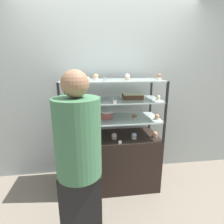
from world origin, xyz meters
The scene contains 31 objects.
ground_plane centered at (0.00, 0.00, 0.00)m, with size 20.00×20.00×0.00m, color gray.
back_wall centered at (0.00, 0.42, 1.30)m, with size 8.00×0.05×2.60m.
display_base centered at (0.00, 0.00, 0.37)m, with size 1.22×0.54×0.73m.
display_riser_lower centered at (0.00, 0.00, 0.96)m, with size 1.22×0.54×0.25m.
display_riser_middle centered at (0.00, 0.00, 1.21)m, with size 1.22×0.54×0.25m.
display_riser_upper centered at (0.00, 0.00, 1.46)m, with size 1.22×0.54×0.25m.
layer_cake_centerpiece centered at (-0.07, 0.02, 1.03)m, with size 0.17×0.17×0.10m.
sheet_cake_frosted centered at (0.27, 0.03, 1.26)m, with size 0.25×0.18×0.07m.
cupcake_0 centered at (-0.53, -0.07, 0.77)m, with size 0.07×0.07×0.08m.
cupcake_1 centered at (-0.28, -0.07, 0.77)m, with size 0.07×0.07×0.08m.
cupcake_2 centered at (0.01, -0.09, 0.77)m, with size 0.07×0.07×0.08m.
cupcake_3 centered at (0.27, -0.12, 0.77)m, with size 0.07×0.07×0.08m.
cupcake_4 centered at (0.55, -0.10, 0.77)m, with size 0.07×0.07×0.08m.
price_tag_0 centered at (0.06, -0.25, 0.75)m, with size 0.04×0.00×0.04m.
cupcake_5 centered at (-0.55, -0.15, 1.01)m, with size 0.06×0.06×0.07m.
cupcake_6 centered at (-0.28, -0.09, 1.01)m, with size 0.06×0.06×0.07m.
cupcake_7 centered at (0.28, -0.07, 1.01)m, with size 0.06×0.06×0.07m.
cupcake_8 centered at (0.56, -0.11, 1.01)m, with size 0.06×0.06×0.07m.
price_tag_1 centered at (-0.20, -0.25, 1.00)m, with size 0.04×0.00×0.04m.
cupcake_9 centered at (-0.56, -0.06, 1.25)m, with size 0.05×0.05×0.06m.
cupcake_10 centered at (-0.29, -0.05, 1.25)m, with size 0.05×0.05×0.06m.
cupcake_11 centered at (-0.01, -0.10, 1.25)m, with size 0.05×0.05×0.06m.
cupcake_12 centered at (0.57, -0.09, 1.25)m, with size 0.05×0.05×0.06m.
price_tag_2 centered at (0.00, -0.25, 1.25)m, with size 0.04×0.00×0.04m.
cupcake_13 centered at (-0.54, -0.13, 1.50)m, with size 0.06×0.06×0.07m.
cupcake_14 centered at (-0.20, -0.04, 1.50)m, with size 0.06×0.06×0.07m.
cupcake_15 centered at (0.18, -0.06, 1.50)m, with size 0.06×0.06×0.07m.
cupcake_16 centered at (0.56, -0.09, 1.50)m, with size 0.06×0.06×0.07m.
price_tag_3 centered at (-0.11, -0.25, 1.49)m, with size 0.04×0.00×0.04m.
donut_glazed centered at (-0.34, -0.05, 1.49)m, with size 0.13×0.13×0.04m.
customer_figure centered at (-0.38, -0.80, 0.86)m, with size 0.38×0.38×1.61m.
Camera 1 is at (-0.28, -2.13, 1.64)m, focal length 28.00 mm.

